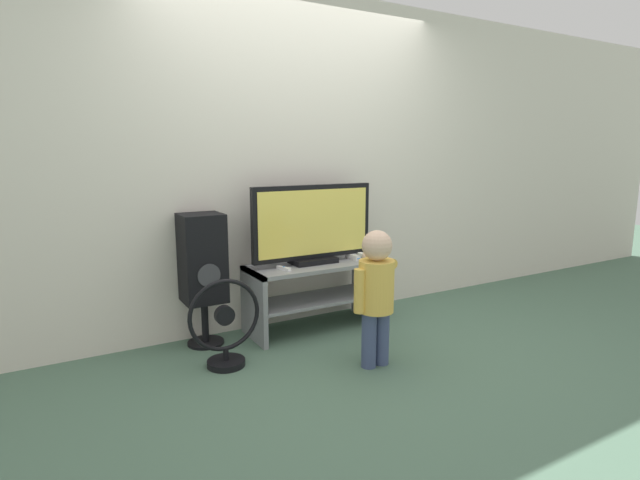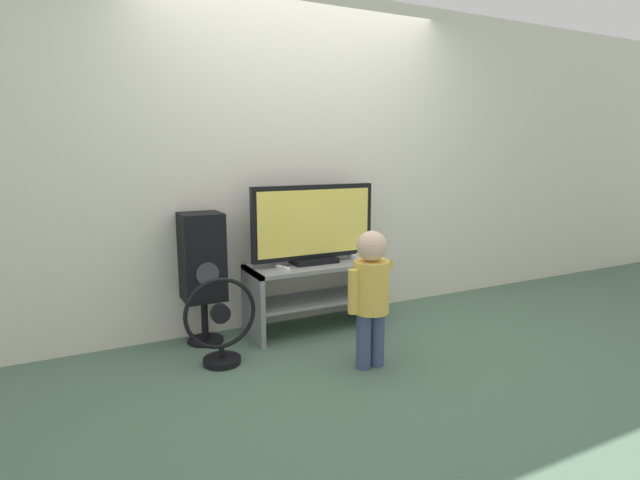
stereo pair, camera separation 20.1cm
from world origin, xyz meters
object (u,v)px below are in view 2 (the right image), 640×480
Objects in this scene: floor_fan at (221,326)px; speaker_tower at (202,260)px; remote_primary at (283,268)px; game_console at (355,257)px; child at (371,288)px; television at (314,225)px.

speaker_tower is at bearing 90.08° from floor_fan.
floor_fan reaches higher than remote_primary.
speaker_tower reaches higher than game_console.
game_console is at bearing 4.09° from remote_primary.
speaker_tower is 1.63× the size of floor_fan.
remote_primary is (-0.64, -0.05, -0.01)m from game_console.
game_console is at bearing -6.51° from speaker_tower.
remote_primary is 0.23× the size of floor_fan.
speaker_tower is at bearing 173.49° from game_console.
child is 1.24m from speaker_tower.
television is at bearing 17.18° from remote_primary.
television is 1.72× the size of floor_fan.
television is 0.88m from speaker_tower.
child is at bearing -46.60° from speaker_tower.
television reaches higher than child.
game_console reaches higher than remote_primary.
remote_primary is at bearing 24.72° from floor_fan.
television is 1.12× the size of child.
game_console is 1.26m from floor_fan.
remote_primary is 0.15× the size of child.
television is 1.07m from floor_fan.
game_console is 0.64m from remote_primary.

